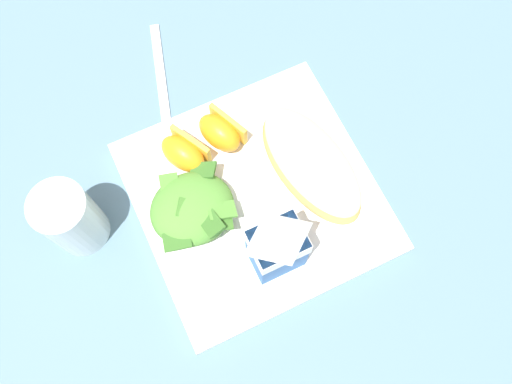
# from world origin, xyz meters

# --- Properties ---
(ground) EXTENTS (3.00, 3.00, 0.00)m
(ground) POSITION_xyz_m (0.00, 0.00, 0.00)
(ground) COLOR slate
(white_plate) EXTENTS (0.28, 0.28, 0.02)m
(white_plate) POSITION_xyz_m (0.00, 0.00, 0.01)
(white_plate) COLOR white
(white_plate) RESTS_ON ground
(cheesy_pizza_bread) EXTENTS (0.11, 0.18, 0.04)m
(cheesy_pizza_bread) POSITION_xyz_m (-0.07, 0.00, 0.03)
(cheesy_pizza_bread) COLOR tan
(cheesy_pizza_bread) RESTS_ON white_plate
(green_salad_pile) EXTENTS (0.10, 0.10, 0.04)m
(green_salad_pile) POSITION_xyz_m (0.08, -0.01, 0.04)
(green_salad_pile) COLOR #4C8433
(green_salad_pile) RESTS_ON white_plate
(milk_carton) EXTENTS (0.06, 0.04, 0.11)m
(milk_carton) POSITION_xyz_m (0.01, 0.08, 0.08)
(milk_carton) COLOR #23569E
(milk_carton) RESTS_ON white_plate
(orange_wedge_front) EXTENTS (0.06, 0.07, 0.04)m
(orange_wedge_front) POSITION_xyz_m (0.01, -0.09, 0.04)
(orange_wedge_front) COLOR orange
(orange_wedge_front) RESTS_ON white_plate
(orange_wedge_middle) EXTENTS (0.06, 0.07, 0.04)m
(orange_wedge_middle) POSITION_xyz_m (0.06, -0.08, 0.04)
(orange_wedge_middle) COLOR orange
(orange_wedge_middle) RESTS_ON white_plate
(metal_fork) EXTENTS (0.07, 0.19, 0.01)m
(metal_fork) POSITION_xyz_m (0.05, -0.18, 0.00)
(metal_fork) COLOR silver
(metal_fork) RESTS_ON ground
(drinking_clear_cup) EXTENTS (0.06, 0.06, 0.10)m
(drinking_clear_cup) POSITION_xyz_m (0.21, -0.05, 0.05)
(drinking_clear_cup) COLOR silver
(drinking_clear_cup) RESTS_ON ground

